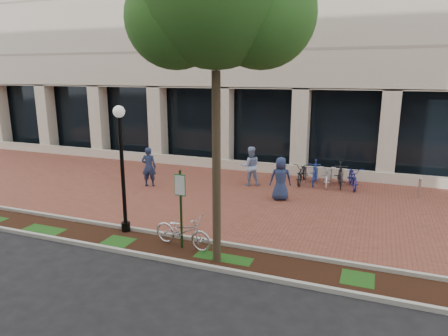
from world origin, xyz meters
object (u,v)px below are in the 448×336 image
(locked_bicycle, at_px, (183,231))
(bike_rack_cluster, at_px, (327,174))
(bollard, at_px, (419,188))
(parking_sign, at_px, (181,199))
(pedestrian_mid, at_px, (250,166))
(pedestrian_right, at_px, (281,179))
(lamppost, at_px, (122,162))
(pedestrian_left, at_px, (149,167))

(locked_bicycle, height_order, bike_rack_cluster, bike_rack_cluster)
(bollard, bearing_deg, parking_sign, -131.48)
(pedestrian_mid, distance_m, bike_rack_cluster, 3.45)
(pedestrian_right, bearing_deg, pedestrian_mid, -59.92)
(bollard, bearing_deg, pedestrian_mid, -175.34)
(pedestrian_right, bearing_deg, locked_bicycle, 56.07)
(pedestrian_right, bearing_deg, bike_rack_cluster, -135.39)
(locked_bicycle, distance_m, bollard, 10.11)
(lamppost, distance_m, locked_bicycle, 2.87)
(pedestrian_left, bearing_deg, bollard, 174.45)
(pedestrian_mid, bearing_deg, bike_rack_cluster, 173.87)
(parking_sign, distance_m, pedestrian_left, 6.86)
(lamppost, distance_m, bike_rack_cluster, 9.53)
(lamppost, xyz_separation_m, pedestrian_left, (-2.06, 4.80, -1.38))
(pedestrian_right, bearing_deg, pedestrian_left, -15.88)
(locked_bicycle, xyz_separation_m, pedestrian_right, (1.60, 5.35, 0.37))
(parking_sign, xyz_separation_m, lamppost, (-2.25, 0.51, 0.77))
(lamppost, bearing_deg, pedestrian_mid, 72.38)
(parking_sign, relative_size, pedestrian_right, 1.33)
(pedestrian_left, xyz_separation_m, pedestrian_right, (5.89, 0.15, -0.01))
(pedestrian_left, bearing_deg, pedestrian_mid, -174.43)
(lamppost, height_order, locked_bicycle, lamppost)
(pedestrian_right, bearing_deg, bollard, -174.45)
(bollard, bearing_deg, pedestrian_left, -168.15)
(pedestrian_left, distance_m, pedestrian_mid, 4.50)
(pedestrian_right, xyz_separation_m, bike_rack_cluster, (1.48, 2.77, -0.35))
(parking_sign, xyz_separation_m, pedestrian_left, (-4.31, 5.31, -0.60))
(lamppost, distance_m, pedestrian_mid, 7.01)
(parking_sign, bearing_deg, pedestrian_mid, 92.75)
(parking_sign, bearing_deg, bike_rack_cluster, 70.99)
(lamppost, relative_size, bollard, 4.54)
(locked_bicycle, xyz_separation_m, bike_rack_cluster, (3.08, 8.12, 0.02))
(pedestrian_right, relative_size, bollard, 1.98)
(pedestrian_right, bearing_deg, parking_sign, 56.50)
(lamppost, relative_size, locked_bicycle, 2.11)
(pedestrian_mid, distance_m, bollard, 6.95)
(lamppost, relative_size, pedestrian_mid, 2.26)
(pedestrian_left, relative_size, pedestrian_mid, 1.00)
(locked_bicycle, height_order, bollard, locked_bicycle)
(pedestrian_right, distance_m, bike_rack_cluster, 3.16)
(lamppost, distance_m, bollard, 11.61)
(pedestrian_left, distance_m, bike_rack_cluster, 7.94)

